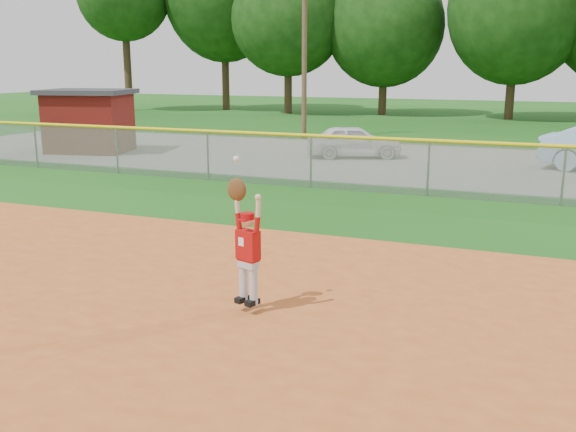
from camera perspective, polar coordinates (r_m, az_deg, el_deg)
The scene contains 7 objects.
ground at distance 8.40m, azimuth 0.26°, elevation -11.01°, with size 120.00×120.00×0.00m, color #164F12.
parking_strip at distance 23.54m, azimuth 14.74°, elevation 4.46°, with size 44.00×10.00×0.03m, color gray.
car_white_a at distance 24.44m, azimuth 5.89°, elevation 6.62°, with size 1.44×3.58×1.22m, color white.
utility_shed at distance 27.10m, azimuth -17.27°, elevation 8.11°, with size 3.83×3.27×2.50m.
outfield_fence at distance 17.54m, azimuth 12.38°, elevation 4.56°, with size 40.06×0.10×1.55m.
power_lines at distance 29.20m, azimuth 18.88°, elevation 15.02°, with size 19.40×0.24×9.00m.
ballplayer at distance 8.94m, azimuth -3.73°, elevation -2.39°, with size 0.59×0.35×2.08m.
Camera 1 is at (2.80, -7.12, 3.46)m, focal length 40.00 mm.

